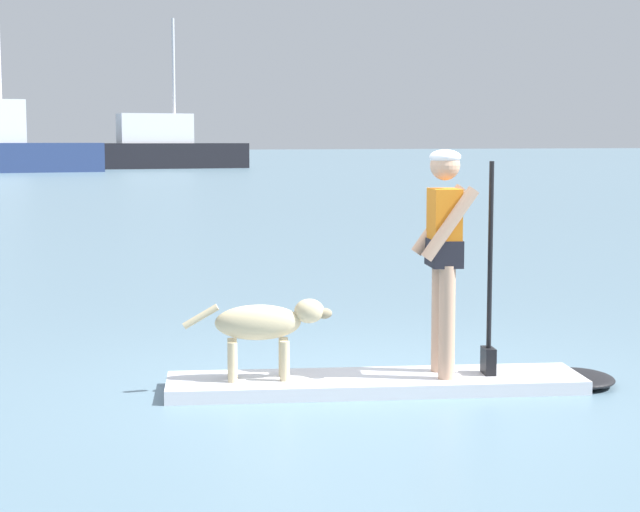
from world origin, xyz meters
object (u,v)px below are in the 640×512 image
person_paddler (446,245)px  paddleboard (406,382)px  dog (265,325)px  moored_boat_port (164,148)px

person_paddler → paddleboard: bearing=161.4°
person_paddler → dog: (-1.27, 0.43, -0.57)m
paddleboard → person_paddler: bearing=-18.6°
dog → moored_boat_port: bearing=74.7°
dog → person_paddler: bearing=-18.6°
person_paddler → moored_boat_port: moored_boat_port is taller
paddleboard → dog: (-0.99, 0.33, 0.45)m
dog → moored_boat_port: (16.76, 61.33, 0.87)m
person_paddler → moored_boat_port: 63.67m
paddleboard → dog: 1.14m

